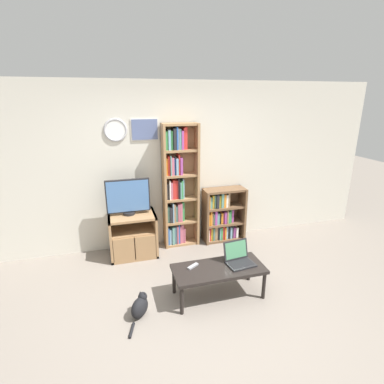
% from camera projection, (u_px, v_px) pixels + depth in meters
% --- Properties ---
extents(ground_plane, '(18.00, 18.00, 0.00)m').
position_uv_depth(ground_plane, '(212.00, 321.00, 3.29)').
color(ground_plane, gray).
extents(wall_back, '(7.10, 0.09, 2.60)m').
position_uv_depth(wall_back, '(170.00, 166.00, 4.76)').
color(wall_back, beige).
rests_on(wall_back, ground_plane).
extents(tv_stand, '(0.70, 0.51, 0.67)m').
position_uv_depth(tv_stand, '(133.00, 235.00, 4.58)').
color(tv_stand, '#9E754C').
rests_on(tv_stand, ground_plane).
extents(television, '(0.64, 0.18, 0.55)m').
position_uv_depth(television, '(128.00, 197.00, 4.42)').
color(television, black).
rests_on(television, tv_stand).
extents(bookshelf_tall, '(0.56, 0.24, 1.98)m').
position_uv_depth(bookshelf_tall, '(178.00, 187.00, 4.74)').
color(bookshelf_tall, '#9E754C').
rests_on(bookshelf_tall, ground_plane).
extents(bookshelf_short, '(0.70, 0.31, 0.91)m').
position_uv_depth(bookshelf_short, '(221.00, 216.00, 5.07)').
color(bookshelf_short, brown).
rests_on(bookshelf_short, ground_plane).
extents(coffee_table, '(1.11, 0.49, 0.39)m').
position_uv_depth(coffee_table, '(219.00, 271.00, 3.62)').
color(coffee_table, black).
rests_on(coffee_table, ground_plane).
extents(laptop, '(0.36, 0.32, 0.26)m').
position_uv_depth(laptop, '(239.00, 258.00, 3.69)').
color(laptop, '#232326').
rests_on(laptop, coffee_table).
extents(remote_near_laptop, '(0.16, 0.12, 0.02)m').
position_uv_depth(remote_near_laptop, '(193.00, 266.00, 3.61)').
color(remote_near_laptop, '#99999E').
rests_on(remote_near_laptop, coffee_table).
extents(cat, '(0.29, 0.46, 0.27)m').
position_uv_depth(cat, '(140.00, 306.00, 3.34)').
color(cat, black).
rests_on(cat, ground_plane).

